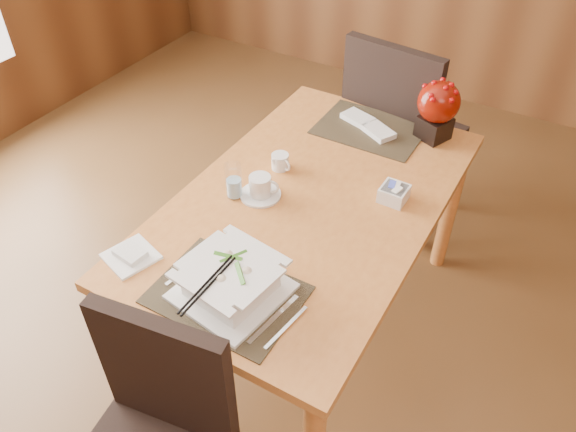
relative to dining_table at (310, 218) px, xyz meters
The scene contains 13 objects.
ground 0.89m from the dining_table, 90.00° to the right, with size 6.00×6.00×0.00m, color brown.
dining_table is the anchor object (origin of this frame).
placemat_near 0.56m from the dining_table, 90.00° to the right, with size 0.45×0.33×0.01m, color black.
placemat_far 0.56m from the dining_table, 90.00° to the left, with size 0.45×0.33×0.01m, color black.
soup_setting 0.56m from the dining_table, 88.79° to the right, with size 0.34×0.34×0.12m.
coffee_cup 0.23m from the dining_table, 154.46° to the right, with size 0.16×0.16×0.09m.
water_glass 0.33m from the dining_table, 152.74° to the right, with size 0.06×0.06×0.14m, color silver.
creamer_jug 0.26m from the dining_table, 151.40° to the left, with size 0.09×0.09×0.06m, color silver, non-canonical shape.
sugar_caddy 0.33m from the dining_table, 28.35° to the left, with size 0.10×0.10×0.06m, color silver.
berry_decor 0.72m from the dining_table, 67.81° to the left, with size 0.18×0.18×0.26m.
napkins_far 0.56m from the dining_table, 90.44° to the left, with size 0.27×0.10×0.02m, color silver, non-canonical shape.
bread_plate 0.69m from the dining_table, 122.81° to the right, with size 0.15×0.15×0.01m, color silver.
far_chair 0.87m from the dining_table, 88.56° to the left, with size 0.55×0.56×1.06m.
Camera 1 is at (0.74, -0.85, 2.08)m, focal length 35.00 mm.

